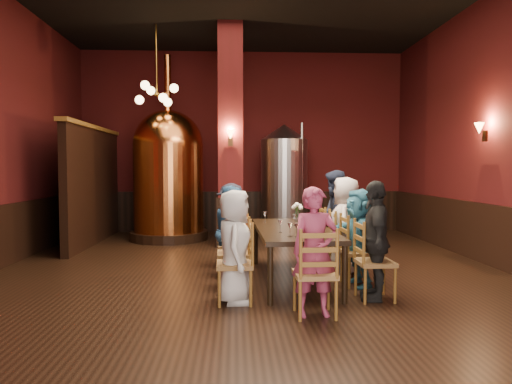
{
  "coord_description": "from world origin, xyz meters",
  "views": [
    {
      "loc": [
        -0.23,
        -6.55,
        1.59
      ],
      "look_at": [
        0.1,
        0.2,
        1.24
      ],
      "focal_mm": 32.0,
      "sensor_mm": 36.0,
      "label": 1
    }
  ],
  "objects_px": {
    "steel_vessel": "(284,180)",
    "rose_vase": "(298,209)",
    "dining_table": "(293,232)",
    "person_2": "(232,231)",
    "person_0": "(234,246)",
    "person_1": "(233,241)",
    "copper_kettle": "(169,173)"
  },
  "relations": [
    {
      "from": "steel_vessel",
      "to": "rose_vase",
      "type": "xyz_separation_m",
      "value": [
        -0.16,
        -3.46,
        -0.36
      ]
    },
    {
      "from": "dining_table",
      "to": "person_2",
      "type": "bearing_deg",
      "value": 158.78
    },
    {
      "from": "person_0",
      "to": "person_1",
      "type": "relative_size",
      "value": 1.06
    },
    {
      "from": "person_0",
      "to": "person_1",
      "type": "xyz_separation_m",
      "value": [
        -0.02,
        0.67,
        -0.04
      ]
    },
    {
      "from": "dining_table",
      "to": "steel_vessel",
      "type": "bearing_deg",
      "value": 83.93
    },
    {
      "from": "person_2",
      "to": "dining_table",
      "type": "bearing_deg",
      "value": -110.95
    },
    {
      "from": "person_0",
      "to": "dining_table",
      "type": "bearing_deg",
      "value": -37.61
    },
    {
      "from": "person_1",
      "to": "rose_vase",
      "type": "xyz_separation_m",
      "value": [
        1.02,
        1.14,
        0.32
      ]
    },
    {
      "from": "person_2",
      "to": "rose_vase",
      "type": "height_order",
      "value": "person_2"
    },
    {
      "from": "person_1",
      "to": "rose_vase",
      "type": "distance_m",
      "value": 1.56
    },
    {
      "from": "dining_table",
      "to": "rose_vase",
      "type": "xyz_separation_m",
      "value": [
        0.18,
        0.78,
        0.26
      ]
    },
    {
      "from": "dining_table",
      "to": "person_2",
      "type": "xyz_separation_m",
      "value": [
        -0.86,
        0.31,
        -0.02
      ]
    },
    {
      "from": "person_1",
      "to": "rose_vase",
      "type": "relative_size",
      "value": 4.15
    },
    {
      "from": "dining_table",
      "to": "copper_kettle",
      "type": "bearing_deg",
      "value": 119.11
    },
    {
      "from": "steel_vessel",
      "to": "rose_vase",
      "type": "relative_size",
      "value": 8.56
    },
    {
      "from": "dining_table",
      "to": "steel_vessel",
      "type": "xyz_separation_m",
      "value": [
        0.34,
        4.24,
        0.62
      ]
    },
    {
      "from": "dining_table",
      "to": "person_2",
      "type": "height_order",
      "value": "person_2"
    },
    {
      "from": "copper_kettle",
      "to": "person_1",
      "type": "bearing_deg",
      "value": -71.08
    },
    {
      "from": "dining_table",
      "to": "person_1",
      "type": "bearing_deg",
      "value": -158.78
    },
    {
      "from": "person_1",
      "to": "person_0",
      "type": "bearing_deg",
      "value": -174.49
    },
    {
      "from": "person_1",
      "to": "steel_vessel",
      "type": "distance_m",
      "value": 4.79
    },
    {
      "from": "person_2",
      "to": "rose_vase",
      "type": "bearing_deg",
      "value": -66.59
    },
    {
      "from": "person_1",
      "to": "copper_kettle",
      "type": "xyz_separation_m",
      "value": [
        -1.45,
        4.22,
        0.85
      ]
    },
    {
      "from": "dining_table",
      "to": "copper_kettle",
      "type": "xyz_separation_m",
      "value": [
        -2.29,
        3.87,
        0.8
      ]
    },
    {
      "from": "dining_table",
      "to": "person_0",
      "type": "bearing_deg",
      "value": -130.36
    },
    {
      "from": "dining_table",
      "to": "person_1",
      "type": "xyz_separation_m",
      "value": [
        -0.84,
        -0.35,
        -0.06
      ]
    },
    {
      "from": "steel_vessel",
      "to": "rose_vase",
      "type": "distance_m",
      "value": 3.48
    },
    {
      "from": "person_2",
      "to": "steel_vessel",
      "type": "height_order",
      "value": "steel_vessel"
    },
    {
      "from": "person_0",
      "to": "person_2",
      "type": "xyz_separation_m",
      "value": [
        -0.03,
        1.33,
        -0.0
      ]
    },
    {
      "from": "copper_kettle",
      "to": "steel_vessel",
      "type": "bearing_deg",
      "value": 8.13
    },
    {
      "from": "person_0",
      "to": "person_1",
      "type": "height_order",
      "value": "person_0"
    },
    {
      "from": "person_1",
      "to": "steel_vessel",
      "type": "xyz_separation_m",
      "value": [
        1.18,
        4.59,
        0.67
      ]
    }
  ]
}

